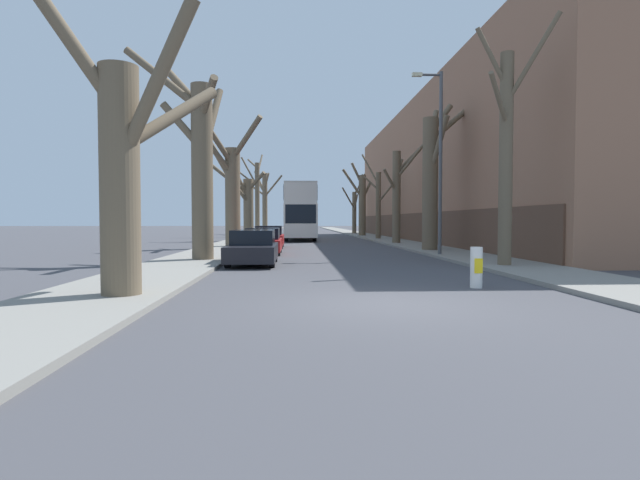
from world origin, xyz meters
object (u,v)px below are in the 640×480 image
at_px(street_tree_left_2, 232,188).
at_px(traffic_bollard, 476,267).
at_px(parked_car_1, 263,242).
at_px(parked_car_0, 253,248).
at_px(street_tree_left_3, 246,203).
at_px(street_tree_right_1, 432,176).
at_px(street_tree_left_4, 256,195).
at_px(street_tree_right_3, 378,202).
at_px(street_tree_right_2, 398,192).
at_px(street_tree_right_5, 354,209).
at_px(street_tree_right_0, 506,149).
at_px(double_decker_bus, 300,209).
at_px(street_tree_left_0, 123,162).
at_px(street_tree_left_5, 265,200).
at_px(street_tree_right_4, 362,202).
at_px(street_tree_left_1, 200,159).
at_px(lamp_post, 438,154).
at_px(parked_car_2, 269,237).

height_order(street_tree_left_2, traffic_bollard, street_tree_left_2).
bearing_deg(parked_car_1, traffic_bollard, -64.66).
distance_m(parked_car_0, parked_car_1, 5.79).
relative_size(street_tree_left_3, street_tree_right_1, 0.82).
relative_size(street_tree_left_4, traffic_bollard, 8.60).
height_order(street_tree_left_4, street_tree_right_3, street_tree_left_4).
height_order(street_tree_right_2, street_tree_right_5, street_tree_right_5).
bearing_deg(street_tree_right_1, street_tree_right_0, -89.97).
relative_size(street_tree_right_2, parked_car_0, 1.72).
bearing_deg(traffic_bollard, street_tree_right_2, 83.03).
bearing_deg(street_tree_left_4, double_decker_bus, -62.47).
xyz_separation_m(street_tree_left_0, street_tree_left_4, (-0.34, 40.04, 1.39)).
height_order(street_tree_left_5, street_tree_right_5, street_tree_left_5).
bearing_deg(street_tree_right_5, street_tree_right_3, -90.18).
relative_size(street_tree_left_0, parked_car_0, 1.51).
xyz_separation_m(street_tree_left_4, traffic_bollard, (8.24, -38.60, -3.72)).
xyz_separation_m(street_tree_left_5, double_decker_bus, (4.08, -19.07, -1.58)).
distance_m(street_tree_right_4, traffic_bollard, 39.73).
bearing_deg(street_tree_left_1, double_decker_bus, 79.43).
xyz_separation_m(street_tree_left_2, parked_car_0, (2.18, -11.34, -2.99)).
height_order(street_tree_left_3, lamp_post, lamp_post).
distance_m(double_decker_bus, parked_car_2, 12.26).
height_order(street_tree_right_2, parked_car_0, street_tree_right_2).
bearing_deg(street_tree_right_5, street_tree_right_2, -90.22).
height_order(street_tree_left_4, lamp_post, street_tree_left_4).
xyz_separation_m(street_tree_left_0, street_tree_right_5, (10.71, 49.42, 0.21)).
distance_m(street_tree_left_3, double_decker_bus, 4.64).
height_order(street_tree_left_3, street_tree_right_1, street_tree_right_1).
bearing_deg(parked_car_2, double_decker_bus, 80.43).
xyz_separation_m(street_tree_right_5, parked_car_2, (-8.77, -29.56, -2.40)).
xyz_separation_m(street_tree_right_4, parked_car_1, (-8.50, -26.94, -2.94)).
bearing_deg(street_tree_right_3, street_tree_right_1, -89.89).
xyz_separation_m(double_decker_bus, parked_car_1, (-2.01, -17.77, -1.99)).
relative_size(street_tree_left_0, street_tree_left_1, 0.75).
bearing_deg(traffic_bollard, street_tree_left_2, 114.19).
distance_m(street_tree_right_0, parked_car_1, 12.19).
xyz_separation_m(street_tree_left_4, parked_car_2, (2.28, -20.18, -3.59)).
height_order(street_tree_right_3, parked_car_0, street_tree_right_3).
distance_m(double_decker_bus, traffic_bollard, 30.69).
bearing_deg(street_tree_right_5, lamp_post, -91.13).
relative_size(street_tree_left_4, parked_car_0, 2.06).
xyz_separation_m(street_tree_right_4, traffic_bollard, (-2.54, -39.53, -3.05)).
height_order(street_tree_right_0, street_tree_right_2, street_tree_right_0).
bearing_deg(lamp_post, street_tree_left_3, 119.27).
xyz_separation_m(street_tree_left_3, street_tree_right_2, (11.04, -6.80, 0.56)).
relative_size(street_tree_left_0, street_tree_left_5, 0.79).
xyz_separation_m(street_tree_right_1, traffic_bollard, (-2.78, -13.99, -3.48)).
bearing_deg(parked_car_0, street_tree_left_4, 94.11).
distance_m(street_tree_left_4, street_tree_left_5, 10.83).
relative_size(parked_car_1, parked_car_2, 1.01).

